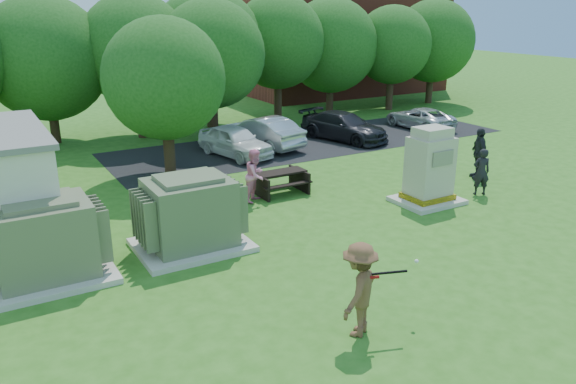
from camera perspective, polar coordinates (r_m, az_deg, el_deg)
ground at (r=13.59m, az=8.64°, el=-9.87°), size 120.00×120.00×0.00m
brick_building at (r=44.45m, az=5.34°, el=15.31°), size 15.00×8.00×8.00m
parking_strip at (r=27.78m, az=2.64°, el=5.15°), size 20.00×6.00×0.01m
transformer_left at (r=14.79m, az=-23.47°, el=-4.71°), size 3.00×2.40×2.07m
transformer_right at (r=15.53m, az=-9.92°, el=-2.30°), size 3.00×2.40×2.07m
generator_cabinet at (r=19.39m, az=14.17°, el=2.15°), size 2.14×1.75×2.60m
picnic_table at (r=19.95m, az=-0.82°, el=1.27°), size 1.87×1.40×0.80m
batter at (r=11.47m, az=7.23°, el=-9.81°), size 1.48×1.33×1.99m
person_by_generator at (r=20.84m, az=19.04°, el=1.96°), size 0.73×0.63×1.68m
person_at_picnic at (r=19.06m, az=-3.32°, el=1.71°), size 1.13×1.09×1.83m
person_walking_right at (r=22.89m, az=18.81°, el=3.77°), size 0.94×1.24×1.96m
car_white at (r=25.02m, az=-5.43°, el=5.19°), size 2.41×4.26×1.37m
car_silver_a at (r=26.47m, az=-2.63°, el=6.10°), size 2.56×4.70×1.47m
car_dark at (r=28.12m, az=5.71°, el=6.65°), size 3.17×5.04×1.36m
car_silver_b at (r=31.55m, az=13.21°, el=7.34°), size 1.99×4.14×1.14m
batting_equipment at (r=11.59m, az=10.27°, el=-7.97°), size 1.45×0.37×0.12m
tree_row at (r=29.35m, az=-11.70°, el=13.72°), size 41.30×13.30×7.30m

